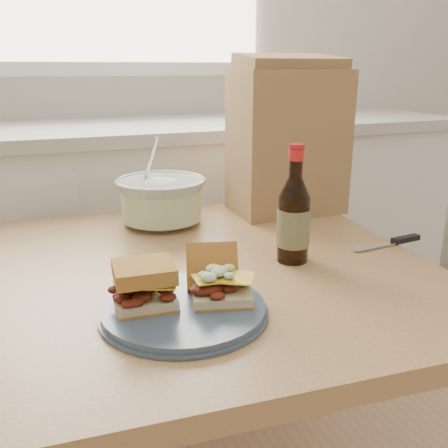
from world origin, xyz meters
name	(u,v)px	position (x,y,z in m)	size (l,w,h in m)	color
wall_back	(109,6)	(0.00, 2.00, 1.35)	(4.00, 0.02, 2.70)	silver
cabinet_run	(138,248)	(0.00, 1.70, 0.47)	(2.50, 0.64, 0.94)	silver
dining_table	(207,311)	(-0.03, 0.83, 0.63)	(0.95, 0.95, 0.74)	tan
plate	(184,310)	(-0.14, 0.64, 0.75)	(0.27, 0.27, 0.02)	#3E5064
sandwich_left	(145,284)	(-0.20, 0.66, 0.80)	(0.10, 0.09, 0.07)	#CABC8E
sandwich_right	(218,280)	(-0.07, 0.65, 0.79)	(0.11, 0.15, 0.08)	#CABC8E
coleslaw_bowl	(162,202)	(-0.05, 1.13, 0.80)	(0.23, 0.23, 0.22)	#AFBCB5
beer_bottle	(294,218)	(0.14, 0.78, 0.83)	(0.07, 0.07, 0.24)	black
knife	(398,241)	(0.42, 0.78, 0.75)	(0.19, 0.03, 0.01)	silver
paper_bag	(287,143)	(0.31, 1.13, 0.93)	(0.29, 0.19, 0.38)	#99794A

